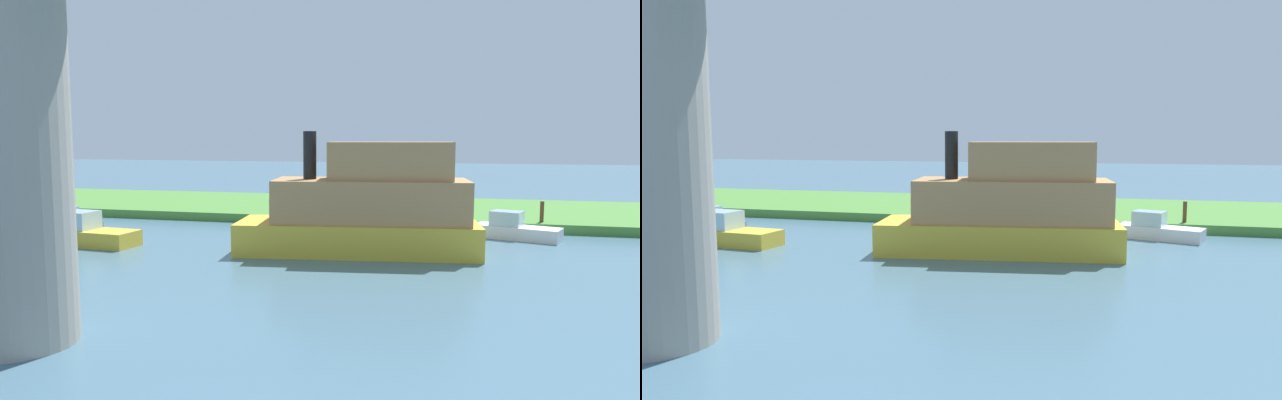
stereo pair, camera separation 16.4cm
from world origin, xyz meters
TOP-DOWN VIEW (x-y plane):
  - ground_plane at (0.00, 0.00)m, footprint 160.00×160.00m
  - grassy_bank at (0.00, -6.00)m, footprint 80.00×12.00m
  - bridge_pylon at (4.68, 19.49)m, footprint 2.74×2.74m
  - person_on_bank at (-1.71, -2.86)m, footprint 0.50×0.50m
  - mooring_post at (-9.59, -0.82)m, footprint 0.20×0.20m
  - motorboat_red at (-1.59, 6.88)m, footprint 10.45×4.69m
  - riverboat_paddlewheel at (-8.06, 1.70)m, footprint 4.20×2.64m
  - motorboat_white at (11.10, 8.14)m, footprint 4.73×2.05m
  - pontoon_yellow at (0.85, 2.49)m, footprint 4.40×2.73m
  - skiff_small at (14.40, 5.24)m, footprint 4.15×2.58m
  - marker_buoy at (9.26, 13.05)m, footprint 0.50×0.50m

SIDE VIEW (x-z plane):
  - ground_plane at x=0.00m, z-range 0.00..0.00m
  - grassy_bank at x=0.00m, z-range 0.00..0.50m
  - marker_buoy at x=9.26m, z-range 0.00..0.50m
  - skiff_small at x=14.40m, z-range -0.19..1.12m
  - riverboat_paddlewheel at x=-8.06m, z-range -0.19..1.13m
  - pontoon_yellow at x=0.85m, z-range -0.20..1.18m
  - motorboat_white at x=11.10m, z-range -0.22..1.31m
  - mooring_post at x=-9.59m, z-range 0.50..1.59m
  - person_on_bank at x=-1.71m, z-range 0.51..1.90m
  - motorboat_red at x=-1.59m, z-range -0.67..4.49m
  - bridge_pylon at x=4.68m, z-range 0.00..9.65m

